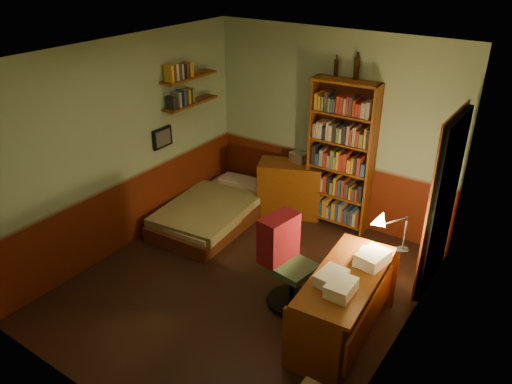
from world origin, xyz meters
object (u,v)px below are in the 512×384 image
Objects in this scene: mini_stereo at (299,157)px; desk at (344,305)px; bookshelf at (340,157)px; desk_lamp at (406,228)px; office_chair at (293,263)px; dresser at (290,188)px; bed at (215,204)px.

mini_stereo is 2.64m from desk.
bookshelf reaches higher than mini_stereo.
bookshelf is (0.65, -0.04, 0.17)m from mini_stereo.
desk_lamp is at bearing -48.02° from bookshelf.
office_chair is (1.02, -1.85, -0.31)m from mini_stereo.
office_chair is at bearing -41.19° from mini_stereo.
bookshelf is at bearing 113.53° from desk.
desk_lamp is at bearing -53.56° from dresser.
bookshelf is (1.43, 0.88, 0.74)m from bed.
desk is at bearing -70.49° from dresser.
dresser is 0.43× the size of bookshelf.
desk_lamp is (1.97, -1.29, 0.17)m from mini_stereo.
dresser is 0.83× the size of office_chair.
desk_lamp is (1.32, -1.25, -0.00)m from bookshelf.
desk is (1.68, -1.98, -0.47)m from mini_stereo.
dresser reaches higher than desk.
desk is at bearing -114.53° from desk_lamp.
office_chair reaches higher than dresser.
bed is at bearing -110.38° from mini_stereo.
office_chair is at bearing -151.59° from desk_lamp.
office_chair is (1.07, -1.72, 0.14)m from dresser.
bookshelf is at bearing 16.43° from mini_stereo.
desk is at bearing -26.58° from bed.
bed is at bearing -156.23° from dresser.
desk is 0.70m from office_chair.
bed is 2.87m from desk_lamp.
dresser is at bearing 147.96° from desk_lamp.
dresser is 0.47m from mini_stereo.
desk_lamp reaches higher than mini_stereo.
bed is 1.72× the size of office_chair.
mini_stereo is at bearing 125.78° from desk.
bookshelf is 1.47× the size of desk.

